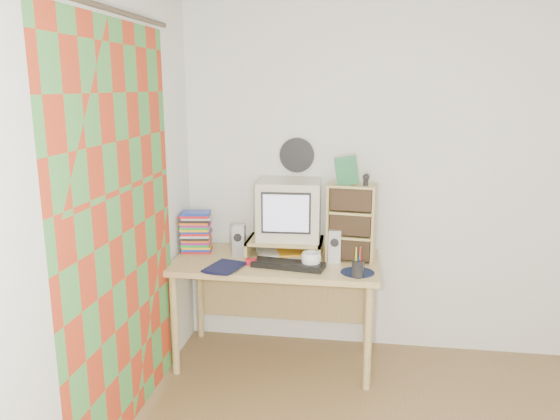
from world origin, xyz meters
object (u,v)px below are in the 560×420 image
(cd_rack, at_px, (351,223))
(keyboard, at_px, (288,265))
(crt_monitor, at_px, (289,210))
(diary, at_px, (211,264))
(dvd_stack, at_px, (196,232))
(desk, at_px, (277,275))
(mug, at_px, (311,260))

(cd_rack, bearing_deg, keyboard, -143.99)
(crt_monitor, xyz_separation_m, keyboard, (0.03, -0.29, -0.31))
(crt_monitor, bearing_deg, keyboard, -85.73)
(keyboard, distance_m, diary, 0.51)
(dvd_stack, bearing_deg, diary, -67.23)
(desk, bearing_deg, keyboard, -62.26)
(crt_monitor, relative_size, dvd_stack, 1.47)
(keyboard, bearing_deg, dvd_stack, 169.14)
(diary, bearing_deg, cd_rack, 33.19)
(desk, xyz_separation_m, crt_monitor, (0.07, 0.09, 0.46))
(desk, xyz_separation_m, cd_rack, (0.51, 0.02, 0.40))
(cd_rack, height_order, diary, cd_rack)
(diary, bearing_deg, crt_monitor, 53.15)
(crt_monitor, distance_m, dvd_stack, 0.69)
(desk, distance_m, mug, 0.37)
(dvd_stack, relative_size, mug, 2.23)
(keyboard, distance_m, mug, 0.15)
(keyboard, height_order, mug, mug)
(crt_monitor, height_order, mug, crt_monitor)
(crt_monitor, distance_m, cd_rack, 0.44)
(mug, distance_m, diary, 0.66)
(crt_monitor, distance_m, keyboard, 0.42)
(mug, bearing_deg, cd_rack, 39.79)
(dvd_stack, bearing_deg, keyboard, -28.48)
(cd_rack, bearing_deg, crt_monitor, 178.00)
(crt_monitor, height_order, keyboard, crt_monitor)
(mug, relative_size, diary, 0.54)
(dvd_stack, distance_m, cd_rack, 1.11)
(crt_monitor, xyz_separation_m, mug, (0.18, -0.28, -0.27))
(keyboard, relative_size, mug, 3.64)
(crt_monitor, relative_size, cd_rack, 0.81)
(crt_monitor, relative_size, keyboard, 0.90)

